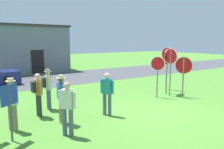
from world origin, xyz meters
TOP-DOWN VIEW (x-y plane):
  - ground_plane at (0.00, 0.00)m, footprint 80.00×80.00m
  - street_asphalt at (0.00, 10.20)m, footprint 60.00×6.40m
  - building_background at (-0.89, 15.93)m, footprint 6.45×4.66m
  - stop_sign_leaning_left at (2.93, 2.00)m, footprint 0.83×0.36m
  - stop_sign_nearest at (1.87, 1.67)m, footprint 0.47×0.59m
  - stop_sign_low_front at (2.65, 1.51)m, footprint 0.07×0.82m
  - stop_sign_rear_right at (3.66, 2.70)m, footprint 0.10×0.79m
  - stop_sign_rear_left at (3.10, 1.02)m, footprint 0.43×0.81m
  - person_on_left at (-5.15, 1.17)m, footprint 0.36×0.51m
  - person_in_blue at (-1.80, 0.72)m, footprint 0.37×0.50m
  - person_in_teal at (-3.83, -0.23)m, footprint 0.40×0.46m
  - person_in_dark_shirt at (-3.48, 2.73)m, footprint 0.41×0.57m
  - person_near_signs at (-3.59, 0.88)m, footprint 0.32×0.57m
  - person_holding_notes at (-4.08, 2.06)m, footprint 0.36×0.57m
  - info_panel_rightmost at (-5.34, 0.33)m, footprint 0.51×0.35m

SIDE VIEW (x-z plane):
  - ground_plane at x=0.00m, z-range 0.00..0.00m
  - street_asphalt at x=0.00m, z-range 0.00..0.01m
  - person_in_blue at x=-1.80m, z-range 0.11..1.80m
  - person_in_teal at x=-3.83m, z-range 0.11..1.80m
  - person_holding_notes at x=-4.08m, z-range 0.14..1.83m
  - person_on_left at x=-5.15m, z-range 0.12..1.85m
  - person_near_signs at x=-3.59m, z-range 0.12..1.85m
  - person_in_dark_shirt at x=-3.48m, z-range 0.14..1.88m
  - info_panel_rightmost at x=-5.34m, z-range 0.32..2.01m
  - stop_sign_nearest at x=1.87m, z-range 0.38..2.50m
  - stop_sign_rear_left at x=3.10m, z-range 0.39..2.49m
  - stop_sign_leaning_left at x=2.93m, z-range 0.48..2.95m
  - stop_sign_rear_right at x=3.66m, z-range 0.48..3.01m
  - stop_sign_low_front at x=2.65m, z-range 0.48..3.01m
  - building_background at x=-0.89m, z-range 0.01..4.37m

